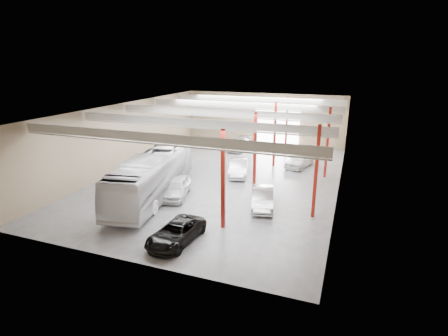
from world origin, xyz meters
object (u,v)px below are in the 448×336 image
Objects in this scene: coach_bus at (153,176)px; car_right_near at (263,198)px; black_sedan at (176,233)px; car_row_b at (239,167)px; car_row_c at (239,144)px; car_row_a at (176,188)px; car_right_far at (300,160)px.

coach_bus is 9.49m from car_right_near.
car_right_near is (3.80, 7.42, 0.11)m from black_sedan.
car_row_b is at bearing 47.83° from coach_bus.
car_right_near is (9.38, 1.00, -1.10)m from coach_bus.
black_sedan is 0.96× the size of car_row_c.
car_right_near reaches higher than car_row_c.
car_row_a reaches higher than car_row_c.
car_row_b is at bearing 53.05° from car_row_a.
car_row_a is 1.02× the size of car_right_near.
car_row_c is 9.86m from car_right_far.
coach_bus is at bearing -95.81° from car_row_c.
black_sedan is 1.02× the size of car_right_far.
car_row_b is (-0.52, 14.50, 0.14)m from black_sedan.
car_row_c is (1.90, 18.12, -1.14)m from coach_bus.
car_row_a is at bearing -89.90° from car_row_c.
car_right_far reaches higher than car_row_c.
car_row_c is (0.02, 17.54, -0.09)m from car_row_a.
car_row_a is at bearing 169.51° from car_right_near.
coach_bus is at bearing 172.40° from car_right_near.
coach_bus is 18.26m from car_row_c.
car_row_a is 7.51m from car_right_near.
coach_bus reaches higher than car_right_near.
coach_bus is 9.59m from car_row_b.
coach_bus is 2.71× the size of car_row_b.
car_right_near is (7.50, 0.42, -0.04)m from car_row_a.
car_right_far is (10.46, 13.22, -1.06)m from coach_bus.
car_row_a is at bearing 122.18° from black_sedan.
coach_bus is 8.59m from black_sedan.
coach_bus is 2.67× the size of car_row_c.
car_right_near is at bearing -66.23° from car_row_c.
car_row_c reaches higher than black_sedan.
car_row_a is (1.88, 0.58, -1.05)m from coach_bus.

